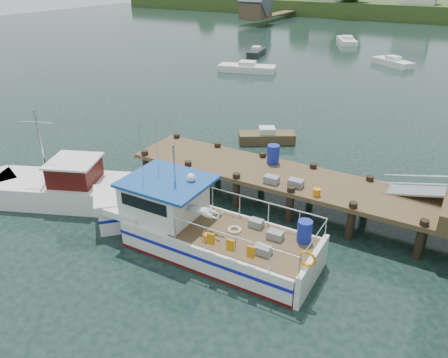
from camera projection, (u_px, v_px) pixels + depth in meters
The scene contains 9 objects.
ground_plane at pixel (259, 197), 20.07m from camera, with size 160.00×160.00×0.00m, color black.
dock at pixel (420, 186), 16.16m from camera, with size 16.60×3.00×4.78m.
lobster_boat at pixel (192, 226), 16.28m from camera, with size 9.91×3.00×4.71m.
work_boat at pixel (59, 187), 19.47m from camera, with size 7.90×4.90×4.25m.
moored_rowboat at pixel (267, 137), 25.97m from camera, with size 3.38×2.70×0.96m.
moored_a at pixel (247, 68), 42.97m from camera, with size 5.87×3.27×1.03m.
moored_b at pixel (392, 62), 45.50m from camera, with size 4.66×3.86×1.01m.
moored_d at pixel (347, 41), 58.37m from camera, with size 4.15×5.92×0.96m.
moored_e at pixel (256, 52), 50.41m from camera, with size 2.01×4.05×1.07m.
Camera 1 is at (7.44, -16.06, 9.64)m, focal length 35.00 mm.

